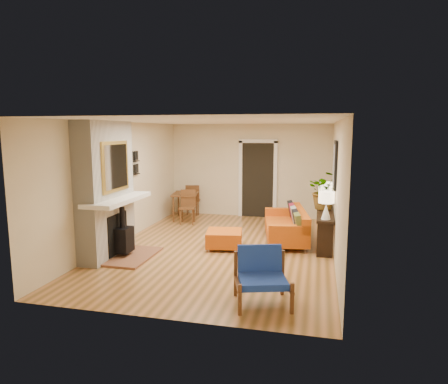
{
  "coord_description": "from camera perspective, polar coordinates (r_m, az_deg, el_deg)",
  "views": [
    {
      "loc": [
        1.91,
        -7.79,
        2.42
      ],
      "look_at": [
        0.0,
        0.2,
        1.15
      ],
      "focal_mm": 32.0,
      "sensor_mm": 36.0,
      "label": 1
    }
  ],
  "objects": [
    {
      "name": "dining_table",
      "position": [
        11.04,
        -5.18,
        -0.88
      ],
      "size": [
        0.89,
        1.66,
        0.88
      ],
      "color": "brown",
      "rests_on": "ground"
    },
    {
      "name": "fireplace",
      "position": [
        7.93,
        -16.31,
        -0.12
      ],
      "size": [
        1.09,
        1.68,
        2.6
      ],
      "color": "white",
      "rests_on": "ground"
    },
    {
      "name": "sofa",
      "position": [
        8.97,
        9.26,
        -4.77
      ],
      "size": [
        1.15,
        2.05,
        0.77
      ],
      "color": "silver",
      "rests_on": "ground"
    },
    {
      "name": "ottoman",
      "position": [
        8.33,
        0.03,
        -6.6
      ],
      "size": [
        0.83,
        0.83,
        0.36
      ],
      "color": "silver",
      "rests_on": "ground"
    },
    {
      "name": "houseplant",
      "position": [
        8.88,
        14.27,
        0.26
      ],
      "size": [
        0.88,
        0.8,
        0.84
      ],
      "primitive_type": "imported",
      "rotation": [
        0.0,
        0.0,
        0.22
      ],
      "color": "#1E5919",
      "rests_on": "console_table"
    },
    {
      "name": "blue_chair",
      "position": [
        5.8,
        5.36,
        -11.42
      ],
      "size": [
        0.92,
        0.91,
        0.78
      ],
      "color": "brown",
      "rests_on": "ground"
    },
    {
      "name": "console_table",
      "position": [
        8.69,
        14.22,
        -3.73
      ],
      "size": [
        0.34,
        1.85,
        0.72
      ],
      "color": "black",
      "rests_on": "ground"
    },
    {
      "name": "lamp_far",
      "position": [
        9.33,
        14.29,
        0.15
      ],
      "size": [
        0.3,
        0.3,
        0.54
      ],
      "color": "white",
      "rests_on": "console_table"
    },
    {
      "name": "lamp_near",
      "position": [
        7.9,
        14.4,
        -1.39
      ],
      "size": [
        0.3,
        0.3,
        0.54
      ],
      "color": "white",
      "rests_on": "console_table"
    },
    {
      "name": "room_shell",
      "position": [
        10.57,
        6.28,
        2.32
      ],
      "size": [
        6.5,
        6.5,
        6.5
      ],
      "color": "#C1804A",
      "rests_on": "ground"
    }
  ]
}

